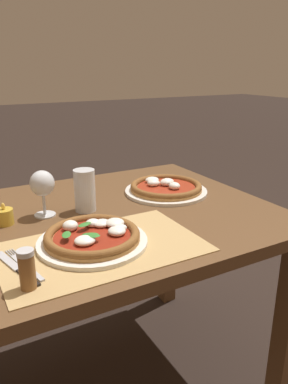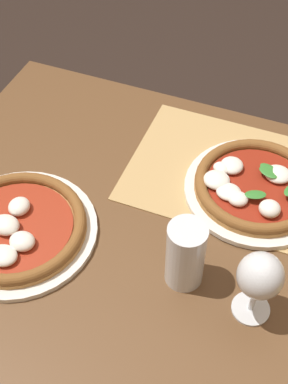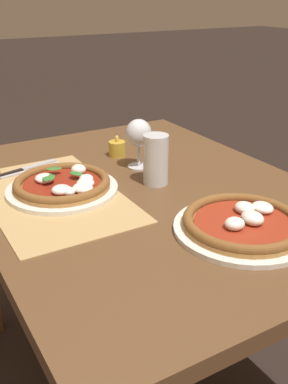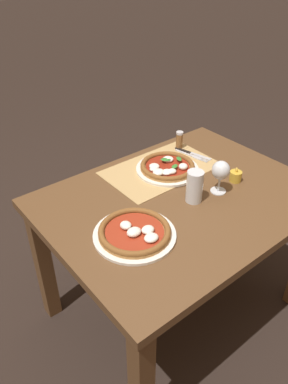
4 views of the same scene
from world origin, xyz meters
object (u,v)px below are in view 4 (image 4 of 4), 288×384
pizza_near (167,167)px  pizza_far (135,232)px  wine_glass (221,172)px  pepper_shaker (179,140)px  fork (191,156)px  knife (193,154)px  votive_candle (236,177)px  pint_glass (195,187)px

pizza_near → pizza_far: bearing=34.0°
wine_glass → pepper_shaker: wine_glass is taller
pizza_far → wine_glass: bearing=-179.3°
fork → knife: bearing=-152.6°
wine_glass → votive_candle: 0.15m
wine_glass → fork: bearing=-113.7°
pizza_far → pint_glass: (-0.34, -0.03, 0.05)m
pepper_shaker → pint_glass: bearing=54.3°
pizza_far → pepper_shaker: pepper_shaker is taller
fork → votive_candle: size_ratio=2.77×
pint_glass → votive_candle: pint_glass is taller
pizza_near → pepper_shaker: bearing=-146.5°
votive_candle → pizza_far: bearing=1.5°
pint_glass → pizza_far: bearing=4.5°
pint_glass → fork: (-0.27, -0.28, -0.06)m
pint_glass → pizza_near: bearing=-106.2°
pizza_near → wine_glass: bearing=102.7°
fork → knife: knife is taller
fork → pepper_shaker: 0.12m
pint_glass → votive_candle: bearing=177.6°
pizza_near → pizza_far: 0.50m
pizza_near → knife: size_ratio=1.44×
pizza_far → wine_glass: (-0.48, -0.01, 0.09)m
wine_glass → pint_glass: wine_glass is taller
pint_glass → pepper_shaker: size_ratio=1.49×
pint_glass → pepper_shaker: (-0.28, -0.39, -0.02)m
pint_glass → pepper_shaker: 0.48m
pizza_far → pint_glass: 0.35m
votive_candle → pint_glass: bearing=-2.4°
pepper_shaker → pizza_far: bearing=33.9°
fork → pizza_far: bearing=26.9°
pint_glass → votive_candle: size_ratio=2.01×
pizza_far → knife: (-0.63, -0.32, -0.01)m
wine_glass → votive_candle: bearing=-175.3°
pizza_near → pepper_shaker: size_ratio=3.17×
votive_candle → pepper_shaker: bearing=-92.5°
pizza_far → wine_glass: size_ratio=2.07×
fork → votive_candle: 0.29m
wine_glass → pint_glass: size_ratio=1.07×
knife → votive_candle: 0.31m
pepper_shaker → pizza_near: bearing=33.5°
wine_glass → fork: size_ratio=0.78×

